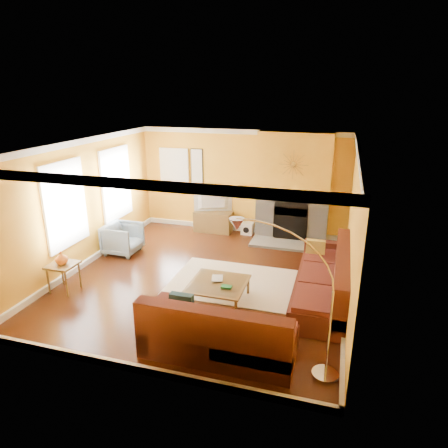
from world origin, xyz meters
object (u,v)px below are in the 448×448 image
(sectional_sofa, at_px, (263,282))
(side_table, at_px, (64,277))
(media_console, at_px, (213,221))
(coffee_table, at_px, (218,292))
(armchair, at_px, (123,239))
(arc_lamp, at_px, (286,301))

(sectional_sofa, bearing_deg, side_table, -171.61)
(media_console, xyz_separation_m, side_table, (-1.69, -3.99, 0.00))
(media_console, height_order, side_table, same)
(sectional_sofa, bearing_deg, coffee_table, -169.53)
(coffee_table, xyz_separation_m, armchair, (-2.82, 1.55, 0.16))
(armchair, xyz_separation_m, side_table, (-0.13, -1.96, -0.08))
(coffee_table, distance_m, side_table, 2.97)
(media_console, height_order, arc_lamp, arc_lamp)
(armchair, height_order, side_table, armchair)
(coffee_table, bearing_deg, armchair, 151.09)
(side_table, distance_m, arc_lamp, 4.53)
(arc_lamp, bearing_deg, sectional_sofa, 110.65)
(coffee_table, xyz_separation_m, arc_lamp, (1.39, -1.48, 0.86))
(sectional_sofa, bearing_deg, arc_lamp, -69.35)
(armchair, relative_size, side_table, 1.41)
(sectional_sofa, distance_m, coffee_table, 0.83)
(arc_lamp, bearing_deg, side_table, 166.12)
(media_console, bearing_deg, arc_lamp, -62.39)
(sectional_sofa, height_order, media_console, sectional_sofa)
(sectional_sofa, bearing_deg, armchair, 158.60)
(sectional_sofa, height_order, side_table, sectional_sofa)
(coffee_table, relative_size, armchair, 1.29)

